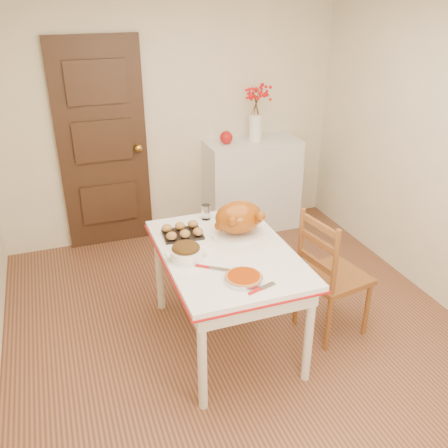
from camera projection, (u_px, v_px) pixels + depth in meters
name	position (u px, v px, depth m)	size (l,w,h in m)	color
floor	(244.00, 339.00, 3.79)	(3.50, 4.00, 0.00)	#4C2C1B
wall_back	(171.00, 118.00, 4.92)	(3.50, 0.00, 2.50)	beige
door_back	(103.00, 147.00, 4.78)	(0.85, 0.06, 2.06)	#332214
sideboard	(252.00, 185.00, 5.32)	(0.99, 0.44, 0.99)	silver
kitchen_table	(226.00, 297.00, 3.61)	(0.90, 1.31, 0.78)	white
chair_oak	(334.00, 274.00, 3.69)	(0.44, 0.44, 1.00)	brown
berry_vase	(256.00, 113.00, 4.98)	(0.30, 0.30, 0.57)	white
apple	(226.00, 137.00, 4.98)	(0.13, 0.13, 0.13)	#A81110
turkey_platter	(239.00, 219.00, 3.59)	(0.41, 0.33, 0.26)	#934502
pumpkin_pie	(244.00, 277.00, 3.07)	(0.24, 0.24, 0.05)	#8C2900
stuffing_dish	(186.00, 251.00, 3.31)	(0.28, 0.22, 0.11)	#4D3010
rolls_tray	(182.00, 231.00, 3.62)	(0.28, 0.22, 0.08)	#B1773E
pie_server	(262.00, 288.00, 3.00)	(0.21, 0.06, 0.01)	silver
carving_knife	(214.00, 268.00, 3.21)	(0.25, 0.06, 0.01)	silver
drinking_glass	(206.00, 212.00, 3.86)	(0.07, 0.07, 0.12)	white
shaker_pair	(242.00, 211.00, 3.93)	(0.08, 0.03, 0.08)	white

